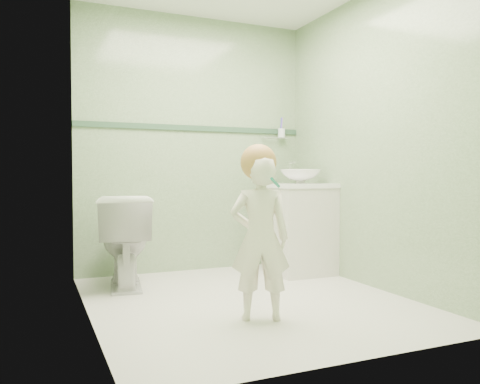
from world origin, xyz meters
name	(u,v)px	position (x,y,z in m)	size (l,w,h in m)	color
ground	(248,301)	(0.00, 0.00, 0.00)	(2.50, 2.50, 0.00)	silver
room_shell	(248,134)	(0.00, 0.00, 1.20)	(2.50, 2.54, 2.40)	gray
trim_stripe	(195,128)	(0.00, 1.24, 1.35)	(2.20, 0.02, 0.05)	#31513A
vanity	(300,230)	(0.84, 0.70, 0.40)	(0.52, 0.50, 0.80)	beige
counter	(300,186)	(0.84, 0.70, 0.81)	(0.54, 0.52, 0.04)	white
basin	(300,176)	(0.84, 0.70, 0.89)	(0.37, 0.37, 0.13)	white
faucet	(291,168)	(0.84, 0.89, 0.97)	(0.03, 0.13, 0.18)	silver
cup_holder	(281,133)	(0.89, 1.18, 1.33)	(0.26, 0.07, 0.21)	silver
toilet	(124,241)	(-0.74, 0.80, 0.37)	(0.42, 0.73, 0.75)	white
toddler	(260,238)	(-0.12, -0.44, 0.51)	(0.37, 0.25, 1.02)	white
hair_cap	(258,162)	(-0.12, -0.42, 0.99)	(0.23, 0.23, 0.23)	#B27E3E
teal_toothbrush	(274,182)	(-0.10, -0.59, 0.87)	(0.11, 0.14, 0.08)	#138464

